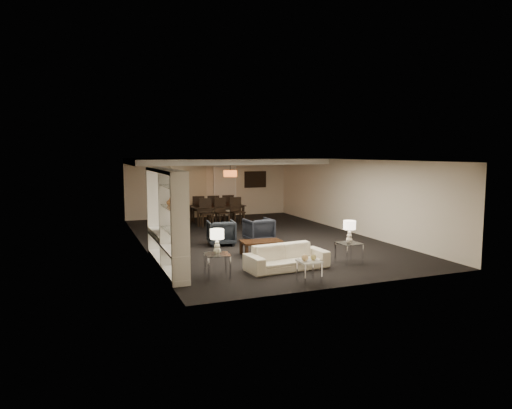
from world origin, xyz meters
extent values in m
plane|color=black|center=(0.00, 0.00, 0.00)|extent=(11.00, 11.00, 0.00)
cube|color=silver|center=(0.00, 0.00, 2.50)|extent=(7.00, 11.00, 0.02)
cube|color=beige|center=(0.00, 5.50, 1.25)|extent=(7.00, 0.02, 2.50)
cube|color=beige|center=(0.00, -5.50, 1.25)|extent=(7.00, 0.02, 2.50)
cube|color=beige|center=(-3.50, 0.00, 1.25)|extent=(0.02, 11.00, 2.50)
cube|color=beige|center=(3.50, 0.00, 1.25)|extent=(0.02, 11.00, 2.50)
cube|color=silver|center=(0.00, 3.50, 2.40)|extent=(7.00, 4.00, 0.20)
cube|color=beige|center=(-0.90, 5.42, 1.20)|extent=(1.50, 0.12, 2.40)
cube|color=silver|center=(0.70, 5.47, 1.05)|extent=(0.90, 0.05, 2.10)
cube|color=#142D38|center=(2.10, 5.46, 1.55)|extent=(0.95, 0.04, 0.65)
cylinder|color=#D8591E|center=(0.30, 3.50, 1.92)|extent=(0.52, 0.52, 0.24)
imported|color=beige|center=(-0.70, -3.78, 0.29)|extent=(2.02, 0.94, 0.57)
imported|color=black|center=(-1.30, -0.48, 0.36)|extent=(0.87, 0.89, 0.73)
imported|color=black|center=(-0.10, -0.48, 0.36)|extent=(0.82, 0.84, 0.73)
sphere|color=#EABB7C|center=(-0.80, -4.88, 0.52)|extent=(0.14, 0.14, 0.14)
sphere|color=#CCBC6C|center=(-0.60, -4.88, 0.51)|extent=(0.13, 0.13, 0.13)
imported|color=black|center=(-3.28, -2.00, 1.03)|extent=(0.99, 0.13, 0.57)
imported|color=#263BA8|center=(-3.31, -3.95, 1.14)|extent=(0.16, 0.16, 0.17)
imported|color=#BD743F|center=(-3.31, -3.22, 1.64)|extent=(0.16, 0.16, 0.17)
cube|color=black|center=(-2.80, -0.41, 0.48)|extent=(0.14, 0.14, 0.96)
imported|color=black|center=(-0.24, 3.47, 0.35)|extent=(2.07, 1.24, 0.70)
camera|label=1|loc=(-5.20, -13.28, 2.72)|focal=32.00mm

